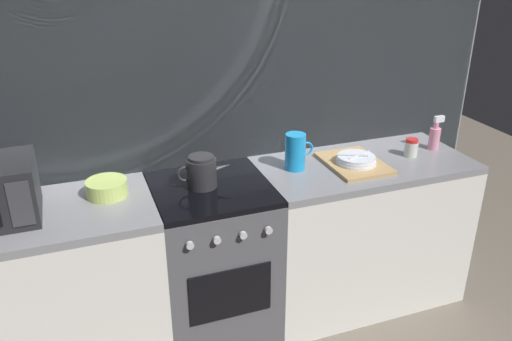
{
  "coord_description": "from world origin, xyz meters",
  "views": [
    {
      "loc": [
        -0.61,
        -2.32,
        2.07
      ],
      "look_at": [
        0.24,
        0.0,
        0.95
      ],
      "focal_mm": 36.8,
      "sensor_mm": 36.0,
      "label": 1
    }
  ],
  "objects_px": {
    "dish_pile": "(355,162)",
    "stove_unit": "(214,261)",
    "kettle": "(202,172)",
    "mixing_bowl": "(107,188)",
    "spray_bottle": "(435,136)",
    "pitcher": "(296,152)",
    "spice_jar": "(411,148)"
  },
  "relations": [
    {
      "from": "dish_pile",
      "to": "stove_unit",
      "type": "bearing_deg",
      "value": 178.6
    },
    {
      "from": "kettle",
      "to": "mixing_bowl",
      "type": "height_order",
      "value": "kettle"
    },
    {
      "from": "spray_bottle",
      "to": "mixing_bowl",
      "type": "bearing_deg",
      "value": 178.67
    },
    {
      "from": "stove_unit",
      "to": "spray_bottle",
      "type": "relative_size",
      "value": 4.43
    },
    {
      "from": "stove_unit",
      "to": "mixing_bowl",
      "type": "bearing_deg",
      "value": 171.0
    },
    {
      "from": "mixing_bowl",
      "to": "pitcher",
      "type": "xyz_separation_m",
      "value": [
        0.99,
        -0.02,
        0.06
      ]
    },
    {
      "from": "stove_unit",
      "to": "spray_bottle",
      "type": "xyz_separation_m",
      "value": [
        1.38,
        0.04,
        0.53
      ]
    },
    {
      "from": "kettle",
      "to": "spray_bottle",
      "type": "xyz_separation_m",
      "value": [
        1.42,
        0.02,
        -0.0
      ]
    },
    {
      "from": "mixing_bowl",
      "to": "spray_bottle",
      "type": "bearing_deg",
      "value": -1.33
    },
    {
      "from": "spice_jar",
      "to": "mixing_bowl",
      "type": "bearing_deg",
      "value": 177.0
    },
    {
      "from": "pitcher",
      "to": "dish_pile",
      "type": "relative_size",
      "value": 0.5
    },
    {
      "from": "stove_unit",
      "to": "spray_bottle",
      "type": "bearing_deg",
      "value": 1.48
    },
    {
      "from": "kettle",
      "to": "pitcher",
      "type": "bearing_deg",
      "value": 4.25
    },
    {
      "from": "kettle",
      "to": "stove_unit",
      "type": "bearing_deg",
      "value": -22.57
    },
    {
      "from": "kettle",
      "to": "mixing_bowl",
      "type": "bearing_deg",
      "value": 172.21
    },
    {
      "from": "dish_pile",
      "to": "spray_bottle",
      "type": "xyz_separation_m",
      "value": [
        0.56,
        0.06,
        0.06
      ]
    },
    {
      "from": "spice_jar",
      "to": "spray_bottle",
      "type": "bearing_deg",
      "value": 13.15
    },
    {
      "from": "mixing_bowl",
      "to": "spice_jar",
      "type": "xyz_separation_m",
      "value": [
        1.69,
        -0.09,
        0.01
      ]
    },
    {
      "from": "stove_unit",
      "to": "dish_pile",
      "type": "distance_m",
      "value": 0.95
    },
    {
      "from": "dish_pile",
      "to": "mixing_bowl",
      "type": "bearing_deg",
      "value": 175.7
    },
    {
      "from": "mixing_bowl",
      "to": "spice_jar",
      "type": "relative_size",
      "value": 1.9
    },
    {
      "from": "spray_bottle",
      "to": "kettle",
      "type": "bearing_deg",
      "value": -179.21
    },
    {
      "from": "kettle",
      "to": "spray_bottle",
      "type": "relative_size",
      "value": 1.4
    },
    {
      "from": "mixing_bowl",
      "to": "kettle",
      "type": "bearing_deg",
      "value": -7.79
    },
    {
      "from": "dish_pile",
      "to": "spice_jar",
      "type": "relative_size",
      "value": 3.81
    },
    {
      "from": "mixing_bowl",
      "to": "pitcher",
      "type": "height_order",
      "value": "pitcher"
    },
    {
      "from": "stove_unit",
      "to": "spice_jar",
      "type": "xyz_separation_m",
      "value": [
        1.19,
        -0.01,
        0.5
      ]
    },
    {
      "from": "pitcher",
      "to": "dish_pile",
      "type": "height_order",
      "value": "pitcher"
    },
    {
      "from": "stove_unit",
      "to": "mixing_bowl",
      "type": "xyz_separation_m",
      "value": [
        -0.5,
        0.08,
        0.49
      ]
    },
    {
      "from": "kettle",
      "to": "pitcher",
      "type": "relative_size",
      "value": 1.42
    },
    {
      "from": "mixing_bowl",
      "to": "spray_bottle",
      "type": "distance_m",
      "value": 1.89
    },
    {
      "from": "kettle",
      "to": "spray_bottle",
      "type": "height_order",
      "value": "spray_bottle"
    }
  ]
}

